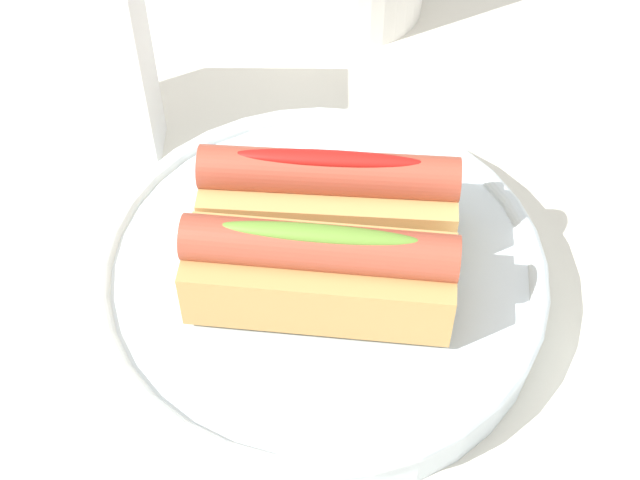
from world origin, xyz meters
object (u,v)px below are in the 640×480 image
serving_bowl (320,278)px  napkin_box (64,67)px  hotdog_back (328,196)px  hotdog_front (311,269)px

serving_bowl → napkin_box: bearing=153.3°
napkin_box → serving_bowl: bearing=-37.0°
serving_bowl → hotdog_back: hotdog_back is taller
hotdog_back → napkin_box: bearing=160.3°
hotdog_front → hotdog_back: 0.06m
napkin_box → hotdog_back: bearing=-30.0°
serving_bowl → hotdog_back: (-0.00, 0.03, 0.04)m
hotdog_front → hotdog_back: size_ratio=0.99×
hotdog_front → hotdog_back: (-0.00, 0.05, 0.00)m
serving_bowl → napkin_box: napkin_box is taller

